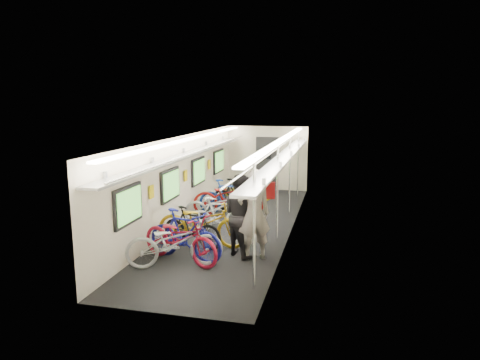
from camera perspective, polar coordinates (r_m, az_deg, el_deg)
The scene contains 15 objects.
train_car_shell at distance 12.04m, azimuth -1.41°, elevation 2.55°, with size 10.00×10.00×10.00m.
bicycle_0 at distance 8.79m, azimuth -8.73°, elevation -8.23°, with size 0.68×1.96×1.03m, color #ACACB1.
bicycle_1 at distance 9.13m, azimuth -7.36°, elevation -7.28°, with size 0.51×1.81×1.09m, color navy.
bicycle_2 at distance 9.03m, azimuth -7.99°, elevation -7.68°, with size 0.69×1.97×1.03m, color maroon.
bicycle_3 at distance 9.88m, azimuth -6.45°, elevation -6.30°, with size 0.45×1.58×0.95m, color black.
bicycle_4 at distance 9.91m, azimuth -5.03°, elevation -5.69°, with size 0.75×2.14×1.13m, color #BD8C11.
bicycle_5 at distance 10.92m, azimuth -2.84°, elevation -4.66°, with size 0.44×1.55×0.93m, color silver.
bicycle_6 at distance 11.69m, azimuth -2.87°, elevation -3.50°, with size 0.66×1.88×0.99m, color #B0B0B5.
bicycle_7 at distance 12.66m, azimuth -1.58°, elevation -2.26°, with size 0.49×1.75×1.05m, color navy.
bicycle_8 at distance 12.55m, azimuth -1.47°, elevation -2.25°, with size 0.73×2.10×1.11m, color maroon.
bicycle_9 at distance 12.96m, azimuth -0.26°, elevation -2.05°, with size 0.47×1.68×1.01m, color black.
bicycle_10 at distance 14.54m, azimuth 1.14°, elevation -0.83°, with size 0.62×1.77×0.93m, color gold.
passenger_near at distance 9.00m, azimuth 1.89°, elevation -4.61°, with size 0.71×0.47×1.94m, color gray.
passenger_mid at distance 9.24m, azimuth 0.15°, elevation -4.67°, with size 0.87×0.68×1.80m, color black.
backpack at distance 9.92m, azimuth 3.94°, elevation -1.39°, with size 0.26×0.14×0.38m, color #A11012.
Camera 1 is at (2.64, -10.82, 3.31)m, focal length 32.00 mm.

